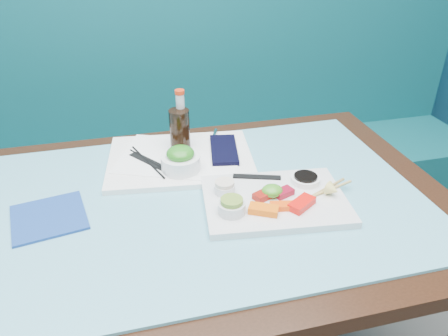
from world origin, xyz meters
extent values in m
cube|color=#0D5257|center=(0.00, 2.22, 0.23)|extent=(3.00, 0.55, 0.45)
cube|color=#0D5257|center=(0.00, 2.44, 0.70)|extent=(3.00, 0.12, 0.95)
cube|color=black|center=(0.00, 1.45, 0.73)|extent=(1.40, 0.90, 0.04)
cylinder|color=black|center=(-0.62, 1.82, 0.35)|extent=(0.06, 0.06, 0.71)
cylinder|color=black|center=(0.62, 1.82, 0.35)|extent=(0.06, 0.06, 0.71)
cube|color=#61AFC3|center=(0.00, 1.45, 0.75)|extent=(1.22, 0.76, 0.01)
cube|color=silver|center=(0.21, 1.38, 0.77)|extent=(0.39, 0.30, 0.02)
cube|color=#FF640A|center=(0.16, 1.33, 0.79)|extent=(0.08, 0.06, 0.02)
cube|color=#FB4A0A|center=(0.21, 1.33, 0.78)|extent=(0.06, 0.04, 0.01)
cube|color=red|center=(0.26, 1.33, 0.79)|extent=(0.08, 0.07, 0.02)
cube|color=maroon|center=(0.18, 1.39, 0.79)|extent=(0.06, 0.05, 0.02)
cube|color=maroon|center=(0.23, 1.39, 0.78)|extent=(0.06, 0.05, 0.02)
ellipsoid|color=#419221|center=(0.20, 1.39, 0.79)|extent=(0.07, 0.06, 0.03)
cylinder|color=silver|center=(0.08, 1.35, 0.79)|extent=(0.08, 0.08, 0.03)
cylinder|color=olive|center=(0.08, 1.35, 0.81)|extent=(0.06, 0.06, 0.01)
cylinder|color=white|center=(0.09, 1.44, 0.79)|extent=(0.07, 0.07, 0.02)
cylinder|color=beige|center=(0.09, 1.44, 0.80)|extent=(0.06, 0.06, 0.01)
cylinder|color=white|center=(0.31, 1.43, 0.78)|extent=(0.09, 0.09, 0.02)
cylinder|color=black|center=(0.31, 1.43, 0.80)|extent=(0.07, 0.07, 0.01)
cone|color=#F2E172|center=(0.35, 1.35, 0.80)|extent=(0.05, 0.05, 0.04)
cube|color=black|center=(0.19, 1.49, 0.78)|extent=(0.13, 0.06, 0.00)
cylinder|color=#987E47|center=(0.32, 1.37, 0.78)|extent=(0.20, 0.10, 0.01)
cylinder|color=tan|center=(0.33, 1.37, 0.78)|extent=(0.21, 0.07, 0.01)
cube|color=white|center=(0.01, 1.66, 0.77)|extent=(0.46, 0.37, 0.02)
cube|color=white|center=(0.01, 1.66, 0.78)|extent=(0.42, 0.37, 0.00)
cylinder|color=white|center=(0.00, 1.58, 0.80)|extent=(0.13, 0.13, 0.04)
ellipsoid|color=#26771B|center=(0.00, 1.58, 0.83)|extent=(0.10, 0.10, 0.04)
cylinder|color=black|center=(0.02, 1.71, 0.84)|extent=(0.08, 0.08, 0.13)
cube|color=black|center=(0.14, 1.66, 0.78)|extent=(0.11, 0.19, 0.01)
cylinder|color=silver|center=(0.14, 1.76, 0.78)|extent=(0.04, 0.09, 0.01)
cylinder|color=black|center=(-0.09, 1.65, 0.78)|extent=(0.08, 0.21, 0.01)
cylinder|color=black|center=(-0.08, 1.65, 0.78)|extent=(0.11, 0.18, 0.01)
cube|color=black|center=(-0.09, 1.65, 0.78)|extent=(0.11, 0.14, 0.00)
cylinder|color=black|center=(0.03, 1.73, 0.83)|extent=(0.05, 0.05, 0.14)
cylinder|color=silver|center=(0.03, 1.73, 0.92)|extent=(0.03, 0.03, 0.05)
cylinder|color=red|center=(0.03, 1.73, 0.95)|extent=(0.04, 0.04, 0.01)
cube|color=navy|center=(-0.35, 1.46, 0.76)|extent=(0.20, 0.20, 0.01)
camera|label=1|loc=(-0.15, 0.51, 1.41)|focal=35.00mm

